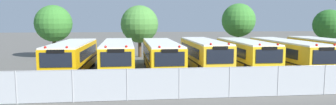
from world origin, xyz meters
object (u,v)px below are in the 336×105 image
at_px(school_bus_0, 73,56).
at_px(tree_3, 328,24).
at_px(school_bus_1, 118,55).
at_px(tree_1, 139,24).
at_px(school_bus_6, 326,52).
at_px(tree_0, 53,23).
at_px(school_bus_3, 204,54).
at_px(school_bus_5, 287,53).
at_px(school_bus_4, 245,54).
at_px(school_bus_2, 161,55).
at_px(tree_2, 238,20).

relative_size(school_bus_0, tree_3, 1.82).
height_order(school_bus_1, tree_1, tree_1).
xyz_separation_m(school_bus_6, tree_0, (-26.26, 10.39, 2.55)).
height_order(school_bus_3, school_bus_5, school_bus_3).
bearing_deg(school_bus_4, school_bus_0, 0.74).
height_order(school_bus_2, school_bus_5, school_bus_5).
relative_size(school_bus_5, tree_2, 1.74).
xyz_separation_m(school_bus_0, tree_1, (5.62, 9.94, 2.45)).
height_order(school_bus_1, school_bus_6, school_bus_6).
bearing_deg(school_bus_0, tree_3, -161.81).
height_order(tree_1, tree_3, tree_1).
distance_m(school_bus_2, tree_1, 10.35).
xyz_separation_m(tree_0, tree_1, (9.76, -0.26, -0.16)).
height_order(school_bus_2, tree_2, tree_2).
height_order(tree_1, tree_2, tree_2).
bearing_deg(tree_3, school_bus_3, -152.86).
relative_size(school_bus_1, school_bus_2, 0.97).
distance_m(school_bus_1, school_bus_4, 11.03).
distance_m(school_bus_6, tree_2, 11.00).
height_order(school_bus_0, tree_1, tree_1).
bearing_deg(school_bus_4, school_bus_2, 0.99).
bearing_deg(tree_1, school_bus_2, -80.45).
height_order(school_bus_0, school_bus_3, school_bus_3).
bearing_deg(school_bus_2, tree_3, -158.61).
distance_m(school_bus_0, school_bus_6, 22.12).
height_order(school_bus_4, tree_1, tree_1).
xyz_separation_m(school_bus_3, school_bus_6, (11.18, -0.08, 0.01)).
xyz_separation_m(school_bus_6, tree_2, (-4.91, 9.41, 2.87)).
relative_size(school_bus_4, tree_2, 1.57).
relative_size(tree_0, tree_3, 1.08).
distance_m(school_bus_0, tree_2, 19.74).
bearing_deg(tree_2, tree_1, 176.44).
bearing_deg(school_bus_1, school_bus_5, 176.97).
relative_size(school_bus_4, school_bus_6, 0.98).
bearing_deg(school_bus_6, school_bus_2, 0.03).
bearing_deg(tree_0, tree_1, -1.55).
bearing_deg(school_bus_5, school_bus_3, -1.79).
xyz_separation_m(school_bus_4, tree_3, (13.61, 8.68, 2.36)).
distance_m(school_bus_3, tree_3, 19.66).
bearing_deg(school_bus_0, school_bus_3, -179.62).
distance_m(school_bus_2, tree_2, 13.84).
height_order(school_bus_5, school_bus_6, school_bus_6).
height_order(school_bus_1, school_bus_4, school_bus_4).
height_order(school_bus_1, school_bus_5, school_bus_5).
xyz_separation_m(school_bus_1, tree_1, (1.95, 9.85, 2.45)).
distance_m(school_bus_3, tree_2, 11.60).
distance_m(school_bus_0, tree_0, 11.32).
distance_m(school_bus_3, tree_1, 11.62).
distance_m(school_bus_1, tree_0, 13.04).
xyz_separation_m(school_bus_5, tree_3, (9.91, 9.05, 2.36)).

